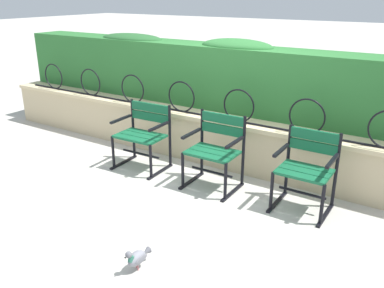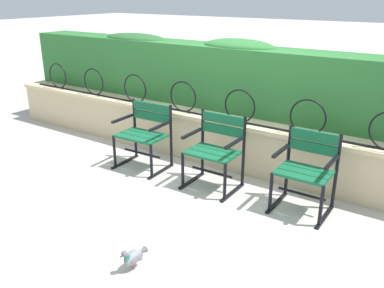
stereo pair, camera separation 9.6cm
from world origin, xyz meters
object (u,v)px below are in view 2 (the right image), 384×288
Objects in this scene: park_chair_left at (145,133)px; park_chair_centre at (216,149)px; park_chair_right at (306,169)px; pigeon_near_chairs at (133,257)px.

park_chair_centre is at bearing 0.58° from park_chair_left.
park_chair_centre reaches higher than park_chair_right.
park_chair_right is at bearing 65.23° from pigeon_near_chairs.
park_chair_right reaches higher than park_chair_left.
park_chair_centre is at bearing -177.03° from park_chair_right.
park_chair_right reaches higher than pigeon_near_chairs.
park_chair_right is 1.98m from pigeon_near_chairs.
park_chair_left is 1.06m from park_chair_centre.
park_chair_centre is 1.77m from pigeon_near_chairs.
park_chair_right is (1.06, 0.05, -0.01)m from park_chair_centre.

